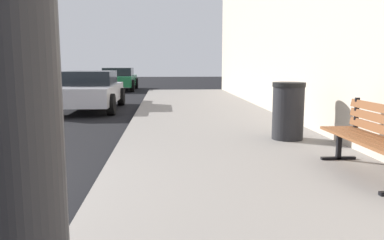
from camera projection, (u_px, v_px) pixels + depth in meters
The scene contains 5 objects.
sidewalk at pixel (268, 190), 4.38m from camera, with size 4.00×32.00×0.15m, color gray.
bench at pixel (375, 134), 4.66m from camera, with size 0.51×1.74×0.89m.
trash_bin at pixel (288, 111), 6.89m from camera, with size 0.59×0.59×1.03m.
car_silver at pixel (90, 90), 12.48m from camera, with size 1.97×4.16×1.27m.
car_green at pixel (118, 79), 21.83m from camera, with size 2.03×4.24×1.27m.
Camera 1 is at (2.82, -4.14, 1.52)m, focal length 35.64 mm.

